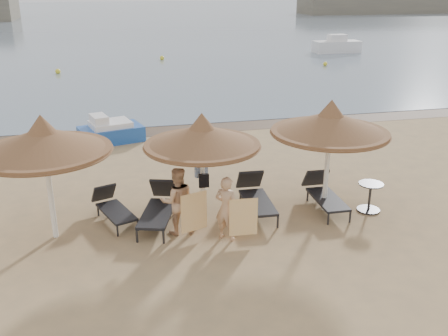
# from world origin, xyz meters

# --- Properties ---
(ground) EXTENTS (160.00, 160.00, 0.00)m
(ground) POSITION_xyz_m (0.00, 0.00, 0.00)
(ground) COLOR tan
(ground) RESTS_ON ground
(sea) EXTENTS (200.00, 140.00, 0.03)m
(sea) POSITION_xyz_m (0.00, 80.00, 0.01)
(sea) COLOR slate
(sea) RESTS_ON ground
(wet_sand_strip) EXTENTS (200.00, 1.60, 0.01)m
(wet_sand_strip) POSITION_xyz_m (0.00, 9.40, 0.00)
(wet_sand_strip) COLOR brown
(wet_sand_strip) RESTS_ON ground
(palapa_left) EXTENTS (3.10, 3.10, 3.07)m
(palapa_left) POSITION_xyz_m (-3.14, 0.75, 2.45)
(palapa_left) COLOR white
(palapa_left) RESTS_ON ground
(palapa_center) EXTENTS (2.92, 2.92, 2.89)m
(palapa_center) POSITION_xyz_m (0.54, 0.76, 2.30)
(palapa_center) COLOR white
(palapa_center) RESTS_ON ground
(palapa_right) EXTENTS (3.09, 3.09, 3.06)m
(palapa_right) POSITION_xyz_m (3.88, 0.68, 2.44)
(palapa_right) COLOR white
(palapa_right) RESTS_ON ground
(lounger_far_left) EXTENTS (1.17, 1.88, 0.80)m
(lounger_far_left) POSITION_xyz_m (-1.74, 1.42, 0.36)
(lounger_far_left) COLOR #2B2B2E
(lounger_far_left) RESTS_ON ground
(lounger_near_left) EXTENTS (1.33, 2.25, 0.96)m
(lounger_near_left) POSITION_xyz_m (-0.56, 1.00, 0.43)
(lounger_near_left) COLOR #2B2B2E
(lounger_near_left) RESTS_ON ground
(lounger_near_right) EXTENTS (0.81, 2.14, 0.94)m
(lounger_near_right) POSITION_xyz_m (2.05, 1.10, 0.42)
(lounger_near_right) COLOR #2B2B2E
(lounger_near_right) RESTS_ON ground
(lounger_far_right) EXTENTS (0.73, 2.02, 0.89)m
(lounger_far_right) POSITION_xyz_m (3.95, 0.88, 0.40)
(lounger_far_right) COLOR #2B2B2E
(lounger_far_right) RESTS_ON ground
(side_table) EXTENTS (0.66, 0.66, 0.80)m
(side_table) POSITION_xyz_m (5.04, 0.35, 0.38)
(side_table) COLOR #2B2B2E
(side_table) RESTS_ON ground
(person_left) EXTENTS (0.92, 0.60, 1.99)m
(person_left) POSITION_xyz_m (-0.19, 0.27, 1.00)
(person_left) COLOR tan
(person_left) RESTS_ON ground
(person_right) EXTENTS (1.02, 0.98, 1.88)m
(person_right) POSITION_xyz_m (0.90, -0.31, 0.94)
(person_right) COLOR tan
(person_right) RESTS_ON ground
(towel_left) EXTENTS (0.68, 0.26, 0.99)m
(towel_left) POSITION_xyz_m (0.16, -0.08, 0.69)
(towel_left) COLOR orange
(towel_left) RESTS_ON ground
(towel_right) EXTENTS (0.68, 0.07, 0.95)m
(towel_right) POSITION_xyz_m (1.25, -0.56, 0.66)
(towel_right) COLOR orange
(towel_right) RESTS_ON ground
(bag_patterned) EXTENTS (0.35, 0.20, 0.42)m
(bag_patterned) POSITION_xyz_m (0.54, 0.94, 1.38)
(bag_patterned) COLOR white
(bag_patterned) RESTS_ON ground
(bag_dark) EXTENTS (0.25, 0.09, 0.35)m
(bag_dark) POSITION_xyz_m (0.54, 0.60, 1.19)
(bag_dark) COLOR black
(bag_dark) RESTS_ON ground
(pedal_boat) EXTENTS (2.62, 1.95, 1.09)m
(pedal_boat) POSITION_xyz_m (-1.66, 8.36, 0.40)
(pedal_boat) COLOR #1E50AA
(pedal_boat) RESTS_ON ground
(buoy_left) EXTENTS (0.35, 0.35, 0.35)m
(buoy_left) POSITION_xyz_m (-4.78, 24.49, 0.17)
(buoy_left) COLOR yellow
(buoy_left) RESTS_ON ground
(buoy_mid) EXTENTS (0.34, 0.34, 0.34)m
(buoy_mid) POSITION_xyz_m (2.74, 29.12, 0.17)
(buoy_mid) COLOR yellow
(buoy_mid) RESTS_ON ground
(buoy_right) EXTENTS (0.31, 0.31, 0.31)m
(buoy_right) POSITION_xyz_m (14.09, 23.52, 0.15)
(buoy_right) COLOR yellow
(buoy_right) RESTS_ON ground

